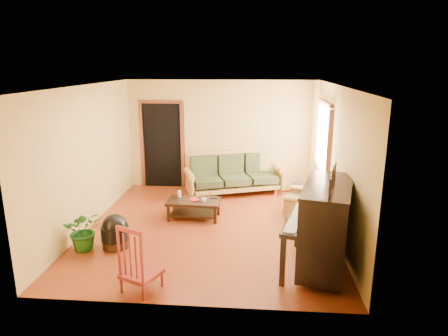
# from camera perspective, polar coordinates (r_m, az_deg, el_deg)

# --- Properties ---
(floor) EXTENTS (5.00, 5.00, 0.00)m
(floor) POSITION_cam_1_polar(r_m,az_deg,el_deg) (7.55, -2.02, -8.45)
(floor) COLOR #64220D
(floor) RESTS_ON ground
(doorway) EXTENTS (1.08, 0.16, 2.05)m
(doorway) POSITION_cam_1_polar(r_m,az_deg,el_deg) (9.84, -8.81, 3.17)
(doorway) COLOR black
(doorway) RESTS_ON floor
(window) EXTENTS (0.12, 1.36, 1.46)m
(window) POSITION_cam_1_polar(r_m,az_deg,el_deg) (8.43, 14.09, 4.25)
(window) COLOR white
(window) RESTS_ON right_wall
(sofa) EXTENTS (2.38, 1.60, 0.94)m
(sofa) POSITION_cam_1_polar(r_m,az_deg,el_deg) (9.28, 1.48, -0.88)
(sofa) COLOR #A8813D
(sofa) RESTS_ON floor
(coffee_table) EXTENTS (1.05, 0.60, 0.37)m
(coffee_table) POSITION_cam_1_polar(r_m,az_deg,el_deg) (7.92, -4.33, -5.88)
(coffee_table) COLOR black
(coffee_table) RESTS_ON floor
(armchair) EXTENTS (0.92, 0.95, 0.78)m
(armchair) POSITION_cam_1_polar(r_m,az_deg,el_deg) (8.06, 11.11, -4.22)
(armchair) COLOR #A8813D
(armchair) RESTS_ON floor
(piano) EXTENTS (1.22, 1.67, 1.32)m
(piano) POSITION_cam_1_polar(r_m,az_deg,el_deg) (6.02, 14.31, -8.31)
(piano) COLOR black
(piano) RESTS_ON floor
(footstool) EXTENTS (0.56, 0.56, 0.43)m
(footstool) POSITION_cam_1_polar(r_m,az_deg,el_deg) (6.93, -15.30, -9.24)
(footstool) COLOR black
(footstool) RESTS_ON floor
(red_chair) EXTENTS (0.61, 0.63, 0.96)m
(red_chair) POSITION_cam_1_polar(r_m,az_deg,el_deg) (5.54, -11.84, -12.38)
(red_chair) COLOR maroon
(red_chair) RESTS_ON floor
(leaning_frame) EXTENTS (0.41, 0.22, 0.54)m
(leaning_frame) POSITION_cam_1_polar(r_m,az_deg,el_deg) (9.69, 9.33, -1.65)
(leaning_frame) COLOR #BA853E
(leaning_frame) RESTS_ON floor
(ceramic_crock) EXTENTS (0.26, 0.26, 0.25)m
(ceramic_crock) POSITION_cam_1_polar(r_m,az_deg,el_deg) (9.70, 10.35, -2.55)
(ceramic_crock) COLOR #304F92
(ceramic_crock) RESTS_ON floor
(potted_plant) EXTENTS (0.76, 0.72, 0.68)m
(potted_plant) POSITION_cam_1_polar(r_m,az_deg,el_deg) (6.96, -19.34, -8.36)
(potted_plant) COLOR #1C5719
(potted_plant) RESTS_ON floor
(book) EXTENTS (0.24, 0.26, 0.02)m
(book) POSITION_cam_1_polar(r_m,az_deg,el_deg) (7.84, -4.78, -4.60)
(book) COLOR #A71624
(book) RESTS_ON coffee_table
(candle) EXTENTS (0.08, 0.08, 0.12)m
(candle) POSITION_cam_1_polar(r_m,az_deg,el_deg) (8.07, -6.42, -3.67)
(candle) COLOR silver
(candle) RESTS_ON coffee_table
(glass_jar) EXTENTS (0.12, 0.12, 0.06)m
(glass_jar) POSITION_cam_1_polar(r_m,az_deg,el_deg) (7.76, -2.86, -4.58)
(glass_jar) COLOR silver
(glass_jar) RESTS_ON coffee_table
(remote) EXTENTS (0.17, 0.07, 0.02)m
(remote) POSITION_cam_1_polar(r_m,az_deg,el_deg) (7.92, -1.56, -4.34)
(remote) COLOR black
(remote) RESTS_ON coffee_table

